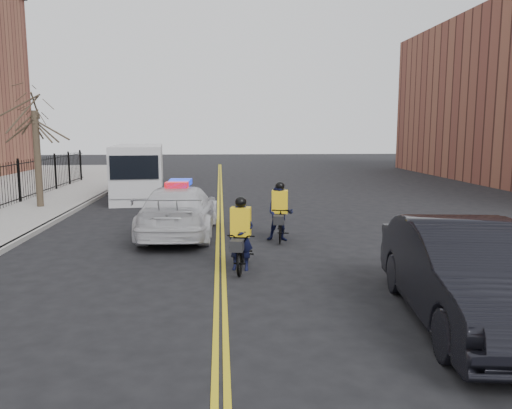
{
  "coord_description": "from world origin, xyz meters",
  "views": [
    {
      "loc": [
        0.02,
        -11.5,
        3.32
      ],
      "look_at": [
        1.0,
        2.11,
        1.3
      ],
      "focal_mm": 35.0,
      "sensor_mm": 36.0,
      "label": 1
    }
  ],
  "objects_px": {
    "cyclist_far": "(280,217)",
    "police_cruiser": "(180,210)",
    "cyclist_near": "(241,245)",
    "cargo_van": "(138,173)",
    "dark_sedan": "(467,274)"
  },
  "relations": [
    {
      "from": "cyclist_far",
      "to": "police_cruiser",
      "type": "bearing_deg",
      "value": 170.97
    },
    {
      "from": "police_cruiser",
      "to": "cyclist_far",
      "type": "height_order",
      "value": "cyclist_far"
    },
    {
      "from": "police_cruiser",
      "to": "cyclist_near",
      "type": "bearing_deg",
      "value": 115.66
    },
    {
      "from": "cargo_van",
      "to": "cyclist_far",
      "type": "distance_m",
      "value": 11.42
    },
    {
      "from": "police_cruiser",
      "to": "cyclist_far",
      "type": "bearing_deg",
      "value": 164.0
    },
    {
      "from": "cyclist_far",
      "to": "cyclist_near",
      "type": "bearing_deg",
      "value": -103.18
    },
    {
      "from": "cargo_van",
      "to": "cyclist_far",
      "type": "relative_size",
      "value": 3.49
    },
    {
      "from": "dark_sedan",
      "to": "cargo_van",
      "type": "height_order",
      "value": "cargo_van"
    },
    {
      "from": "dark_sedan",
      "to": "cyclist_far",
      "type": "bearing_deg",
      "value": 116.22
    },
    {
      "from": "dark_sedan",
      "to": "cyclist_far",
      "type": "xyz_separation_m",
      "value": [
        -2.43,
        6.79,
        -0.17
      ]
    },
    {
      "from": "dark_sedan",
      "to": "cargo_van",
      "type": "distance_m",
      "value": 18.54
    },
    {
      "from": "police_cruiser",
      "to": "cargo_van",
      "type": "height_order",
      "value": "cargo_van"
    },
    {
      "from": "cyclist_near",
      "to": "cargo_van",
      "type": "bearing_deg",
      "value": 119.55
    },
    {
      "from": "dark_sedan",
      "to": "cyclist_near",
      "type": "relative_size",
      "value": 2.82
    },
    {
      "from": "dark_sedan",
      "to": "police_cruiser",
      "type": "bearing_deg",
      "value": 131.74
    }
  ]
}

